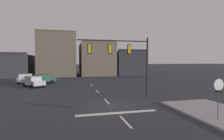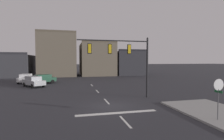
# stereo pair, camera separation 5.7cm
# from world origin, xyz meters

# --- Properties ---
(ground_plane) EXTENTS (400.00, 400.00, 0.00)m
(ground_plane) POSITION_xyz_m (0.00, 0.00, 0.00)
(ground_plane) COLOR #2B2B30
(sidewalk_near_corner) EXTENTS (5.00, 8.00, 0.15)m
(sidewalk_near_corner) POSITION_xyz_m (7.31, -4.00, 0.07)
(sidewalk_near_corner) COLOR gray
(sidewalk_near_corner) RESTS_ON ground
(stop_bar_paint) EXTENTS (6.40, 0.50, 0.01)m
(stop_bar_paint) POSITION_xyz_m (0.00, -2.00, 0.00)
(stop_bar_paint) COLOR silver
(stop_bar_paint) RESTS_ON ground
(lane_centreline) EXTENTS (0.16, 26.40, 0.01)m
(lane_centreline) POSITION_xyz_m (0.00, 2.00, 0.00)
(lane_centreline) COLOR silver
(lane_centreline) RESTS_ON ground
(signal_mast_near_side) EXTENTS (7.63, 0.38, 6.55)m
(signal_mast_near_side) POSITION_xyz_m (2.23, 2.92, 4.62)
(signal_mast_near_side) COLOR black
(signal_mast_near_side) RESTS_ON ground
(stop_sign) EXTENTS (0.76, 0.64, 2.83)m
(stop_sign) POSITION_xyz_m (5.91, -5.44, 2.14)
(stop_sign) COLOR #56565B
(stop_sign) RESTS_ON ground
(car_lot_nearside) EXTENTS (4.71, 3.75, 1.61)m
(car_lot_nearside) POSITION_xyz_m (-8.16, 17.94, 0.86)
(car_lot_nearside) COLOR #143D28
(car_lot_nearside) RESTS_ON ground
(car_lot_middle) EXTENTS (3.95, 4.66, 1.61)m
(car_lot_middle) POSITION_xyz_m (-8.98, 14.39, 0.86)
(car_lot_middle) COLOR #9EA0A5
(car_lot_middle) RESTS_ON ground
(car_lot_farside) EXTENTS (2.08, 4.52, 1.61)m
(car_lot_farside) POSITION_xyz_m (-11.34, 20.00, 0.86)
(car_lot_farside) COLOR silver
(car_lot_farside) RESTS_ON ground
(building_row) EXTENTS (38.17, 12.42, 11.37)m
(building_row) POSITION_xyz_m (-0.81, 34.77, 4.23)
(building_row) COLOR #38383D
(building_row) RESTS_ON ground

